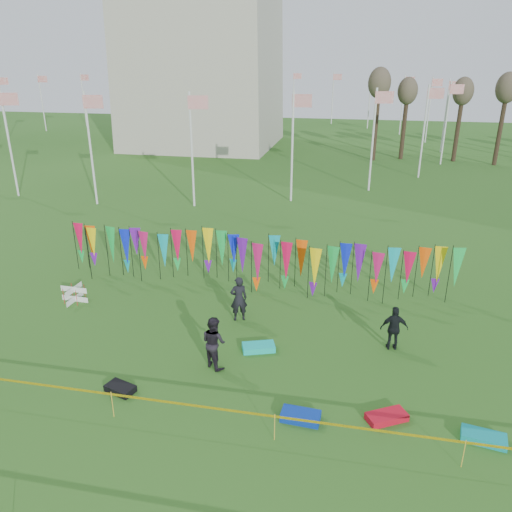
% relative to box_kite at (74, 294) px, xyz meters
% --- Properties ---
extents(ground, '(160.00, 160.00, 0.00)m').
position_rel_box_kite_xyz_m(ground, '(7.10, -5.08, -0.36)').
color(ground, '#265618').
rests_on(ground, ground).
extents(flagpole_ring, '(57.40, 56.16, 8.00)m').
position_rel_box_kite_xyz_m(flagpole_ring, '(-6.90, 42.92, 3.64)').
color(flagpole_ring, silver).
rests_on(flagpole_ring, ground).
extents(banner_row, '(18.64, 0.64, 2.53)m').
position_rel_box_kite_xyz_m(banner_row, '(7.38, 3.15, 1.28)').
color(banner_row, black).
rests_on(banner_row, ground).
extents(caution_tape_near, '(26.00, 0.02, 0.90)m').
position_rel_box_kite_xyz_m(caution_tape_near, '(6.88, -6.76, 0.41)').
color(caution_tape_near, '#FFDD05').
rests_on(caution_tape_near, ground).
extents(box_kite, '(0.66, 0.66, 0.73)m').
position_rel_box_kite_xyz_m(box_kite, '(0.00, 0.00, 0.00)').
color(box_kite, red).
rests_on(box_kite, ground).
extents(person_left, '(0.85, 0.75, 1.93)m').
position_rel_box_kite_xyz_m(person_left, '(7.53, -0.14, 0.60)').
color(person_left, black).
rests_on(person_left, ground).
extents(person_mid, '(1.09, 1.00, 1.92)m').
position_rel_box_kite_xyz_m(person_mid, '(7.46, -3.55, 0.59)').
color(person_mid, black).
rests_on(person_mid, ground).
extents(person_right, '(1.07, 0.69, 1.73)m').
position_rel_box_kite_xyz_m(person_right, '(13.64, -1.15, 0.50)').
color(person_right, black).
rests_on(person_right, ground).
extents(kite_bag_turquoise, '(1.32, 0.95, 0.24)m').
position_rel_box_kite_xyz_m(kite_bag_turquoise, '(8.78, -2.26, -0.25)').
color(kite_bag_turquoise, '#0DD0C1').
rests_on(kite_bag_turquoise, ground).
extents(kite_bag_blue, '(1.20, 0.69, 0.24)m').
position_rel_box_kite_xyz_m(kite_bag_blue, '(10.76, -5.75, -0.24)').
color(kite_bag_blue, '#0A32AF').
rests_on(kite_bag_blue, ground).
extents(kite_bag_red, '(1.33, 1.08, 0.22)m').
position_rel_box_kite_xyz_m(kite_bag_red, '(13.29, -5.25, -0.25)').
color(kite_bag_red, red).
rests_on(kite_bag_red, ground).
extents(kite_bag_black, '(1.07, 0.81, 0.22)m').
position_rel_box_kite_xyz_m(kite_bag_black, '(4.86, -5.57, -0.25)').
color(kite_bag_black, black).
rests_on(kite_bag_black, ground).
extents(kite_bag_teal, '(1.29, 0.78, 0.23)m').
position_rel_box_kite_xyz_m(kite_bag_teal, '(15.95, -5.60, -0.25)').
color(kite_bag_teal, '#0B9C9F').
rests_on(kite_bag_teal, ground).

